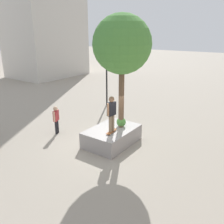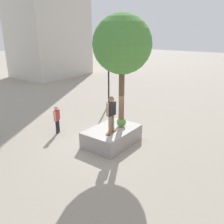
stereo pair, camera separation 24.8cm
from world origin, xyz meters
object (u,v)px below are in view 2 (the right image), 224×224
at_px(plaza_tree, 122,45).
at_px(pedestrian_crossing, 57,117).
at_px(planter_ledge, 112,136).
at_px(skateboard, 111,132).
at_px(skateboarder, 111,112).
at_px(traffic_light_corner, 109,61).

height_order(plaza_tree, pedestrian_crossing, plaza_tree).
xyz_separation_m(planter_ledge, pedestrian_crossing, (-0.76, 3.32, 0.52)).
xyz_separation_m(plaza_tree, skateboard, (-0.92, -0.05, -4.07)).
xyz_separation_m(plaza_tree, skateboarder, (-0.92, -0.05, -3.03)).
distance_m(planter_ledge, traffic_light_corner, 7.50).
bearing_deg(pedestrian_crossing, plaza_tree, -70.59).
height_order(planter_ledge, skateboard, skateboard).
bearing_deg(planter_ledge, pedestrian_crossing, 102.85).
xyz_separation_m(plaza_tree, traffic_light_corner, (4.88, 4.52, -1.54)).
relative_size(planter_ledge, plaza_tree, 0.51).
height_order(skateboard, traffic_light_corner, traffic_light_corner).
bearing_deg(pedestrian_crossing, planter_ledge, -77.15).
bearing_deg(plaza_tree, planter_ledge, 155.31).
bearing_deg(skateboard, traffic_light_corner, 38.24).
xyz_separation_m(traffic_light_corner, pedestrian_crossing, (-6.13, -0.98, -2.47)).
bearing_deg(skateboarder, planter_ledge, 32.75).
relative_size(plaza_tree, traffic_light_corner, 1.10).
distance_m(planter_ledge, skateboard, 0.69).
bearing_deg(skateboarder, skateboard, -93.58).
xyz_separation_m(skateboarder, pedestrian_crossing, (-0.33, 3.59, -0.98)).
xyz_separation_m(planter_ledge, plaza_tree, (0.49, -0.23, 4.54)).
xyz_separation_m(skateboard, traffic_light_corner, (5.80, 4.57, 2.53)).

